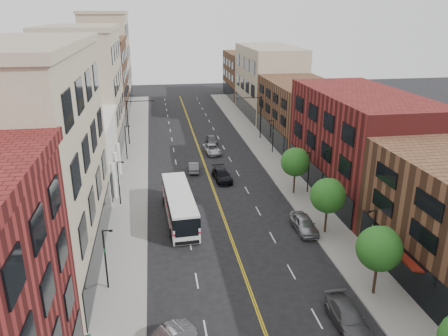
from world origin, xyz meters
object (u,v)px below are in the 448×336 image
city_bus (179,204)px  car_parked_mid (348,317)px  car_lane_c (212,140)px  car_parked_far (304,224)px  car_lane_b (212,149)px  car_lane_a (222,175)px  car_lane_behind (194,167)px

city_bus → car_parked_mid: bearing=-63.6°
car_lane_c → car_parked_far: bearing=-79.5°
car_parked_far → car_parked_mid: bearing=-97.7°
car_lane_c → car_parked_mid: bearing=-84.3°
city_bus → car_lane_b: (6.37, 21.84, -1.10)m
city_bus → car_lane_a: bearing=56.3°
car_lane_c → car_lane_behind: bearing=-107.1°
car_parked_far → city_bus: bearing=157.9°
car_lane_a → car_lane_b: bearing=84.0°
car_lane_behind → car_lane_b: (3.54, 7.67, 0.04)m
car_lane_a → car_lane_c: 16.40m
city_bus → car_lane_behind: 14.50m
car_parked_far → car_lane_a: 16.06m
city_bus → car_parked_far: size_ratio=2.56×
car_parked_mid → city_bus: bearing=119.6°
car_parked_far → car_lane_c: (-5.03, 31.31, -0.08)m
car_parked_mid → car_parked_far: (1.60, 13.85, 0.08)m
car_parked_far → car_lane_b: 27.07m
city_bus → car_parked_far: 12.92m
car_parked_mid → car_lane_behind: bearing=103.3°
car_lane_behind → car_lane_c: size_ratio=0.91×
car_lane_a → car_lane_c: size_ratio=1.16×
city_bus → car_lane_behind: size_ratio=3.11×
car_parked_far → car_lane_a: bearing=110.5°
city_bus → car_parked_mid: city_bus is taller
car_parked_mid → car_lane_a: (-4.30, 28.79, -0.00)m
city_bus → car_lane_a: city_bus is taller
car_parked_mid → car_lane_behind: car_parked_mid is taller
car_lane_behind → car_lane_a: bearing=134.5°
car_lane_behind → car_lane_c: 13.19m
car_lane_behind → car_lane_a: 5.09m
city_bus → car_lane_a: (6.12, 10.31, -1.06)m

